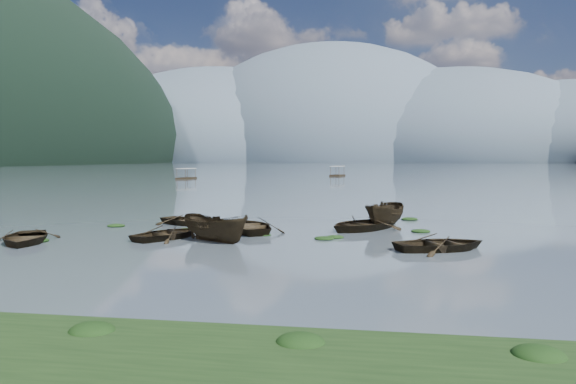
# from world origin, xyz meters

# --- Properties ---
(ground_plane) EXTENTS (2400.00, 2400.00, 0.00)m
(ground_plane) POSITION_xyz_m (0.00, 0.00, 0.00)
(ground_plane) COLOR #4B565E
(near_shore) EXTENTS (60.00, 6.00, 0.50)m
(near_shore) POSITION_xyz_m (0.00, -14.00, 0.00)
(near_shore) COLOR black
(near_shore) RESTS_ON ground
(haze_mtn_a) EXTENTS (520.00, 520.00, 280.00)m
(haze_mtn_a) POSITION_xyz_m (-260.00, 900.00, 0.00)
(haze_mtn_a) COLOR #475666
(haze_mtn_a) RESTS_ON ground
(haze_mtn_b) EXTENTS (520.00, 520.00, 340.00)m
(haze_mtn_b) POSITION_xyz_m (-60.00, 900.00, 0.00)
(haze_mtn_b) COLOR #475666
(haze_mtn_b) RESTS_ON ground
(haze_mtn_c) EXTENTS (520.00, 520.00, 260.00)m
(haze_mtn_c) POSITION_xyz_m (140.00, 900.00, 0.00)
(haze_mtn_c) COLOR #475666
(haze_mtn_c) RESTS_ON ground
(haze_mtn_d) EXTENTS (520.00, 520.00, 220.00)m
(haze_mtn_d) POSITION_xyz_m (320.00, 900.00, 0.00)
(haze_mtn_d) COLOR #475666
(haze_mtn_d) RESTS_ON ground
(rowboat_0) EXTENTS (4.74, 5.33, 0.91)m
(rowboat_0) POSITION_xyz_m (-11.85, 0.53, 0.00)
(rowboat_0) COLOR black
(rowboat_0) RESTS_ON ground
(rowboat_1) EXTENTS (4.61, 5.13, 0.87)m
(rowboat_1) POSITION_xyz_m (-5.20, 3.12, 0.00)
(rowboat_1) COLOR black
(rowboat_1) RESTS_ON ground
(rowboat_2) EXTENTS (4.67, 3.67, 1.71)m
(rowboat_2) POSITION_xyz_m (-2.30, 2.41, 0.00)
(rowboat_2) COLOR black
(rowboat_2) RESTS_ON ground
(rowboat_3) EXTENTS (5.35, 5.97, 1.02)m
(rowboat_3) POSITION_xyz_m (-1.47, 6.48, 0.00)
(rowboat_3) COLOR black
(rowboat_3) RESTS_ON ground
(rowboat_4) EXTENTS (5.37, 4.68, 0.93)m
(rowboat_4) POSITION_xyz_m (8.91, 1.67, 0.00)
(rowboat_4) COLOR black
(rowboat_4) RESTS_ON ground
(rowboat_5) EXTENTS (3.32, 5.04, 1.82)m
(rowboat_5) POSITION_xyz_m (6.59, 9.56, 0.00)
(rowboat_5) COLOR black
(rowboat_5) RESTS_ON ground
(rowboat_6) EXTENTS (5.39, 4.88, 0.92)m
(rowboat_6) POSITION_xyz_m (-6.10, 8.88, 0.00)
(rowboat_6) COLOR black
(rowboat_6) RESTS_ON ground
(rowboat_7) EXTENTS (5.96, 6.20, 1.05)m
(rowboat_7) POSITION_xyz_m (5.08, 8.03, 0.00)
(rowboat_7) COLOR black
(rowboat_7) RESTS_ON ground
(weed_clump_0) EXTENTS (1.15, 0.94, 0.25)m
(weed_clump_0) POSITION_xyz_m (-11.42, 0.94, 0.00)
(weed_clump_0) COLOR black
(weed_clump_0) RESTS_ON ground
(weed_clump_1) EXTENTS (0.92, 0.73, 0.20)m
(weed_clump_1) POSITION_xyz_m (-0.32, 4.86, 0.00)
(weed_clump_1) COLOR black
(weed_clump_1) RESTS_ON ground
(weed_clump_2) EXTENTS (1.05, 0.84, 0.23)m
(weed_clump_2) POSITION_xyz_m (3.19, 3.97, 0.00)
(weed_clump_2) COLOR black
(weed_clump_2) RESTS_ON ground
(weed_clump_3) EXTENTS (0.96, 0.81, 0.21)m
(weed_clump_3) POSITION_xyz_m (3.74, 4.58, 0.00)
(weed_clump_3) COLOR black
(weed_clump_3) RESTS_ON ground
(weed_clump_4) EXTENTS (1.13, 0.89, 0.23)m
(weed_clump_4) POSITION_xyz_m (8.56, 7.59, 0.00)
(weed_clump_4) COLOR black
(weed_clump_4) RESTS_ON ground
(weed_clump_5) EXTENTS (1.15, 0.93, 0.24)m
(weed_clump_5) POSITION_xyz_m (-10.29, 7.16, 0.00)
(weed_clump_5) COLOR black
(weed_clump_5) RESTS_ON ground
(weed_clump_6) EXTENTS (0.92, 0.77, 0.19)m
(weed_clump_6) POSITION_xyz_m (-5.33, 6.30, 0.00)
(weed_clump_6) COLOR black
(weed_clump_6) RESTS_ON ground
(weed_clump_7) EXTENTS (1.16, 0.92, 0.25)m
(weed_clump_7) POSITION_xyz_m (8.41, 13.67, 0.00)
(weed_clump_7) COLOR black
(weed_clump_7) RESTS_ON ground
(pontoon_left) EXTENTS (2.97, 6.04, 2.24)m
(pontoon_left) POSITION_xyz_m (-33.74, 84.28, 0.00)
(pontoon_left) COLOR black
(pontoon_left) RESTS_ON ground
(pontoon_centre) EXTENTS (3.82, 6.83, 2.47)m
(pontoon_centre) POSITION_xyz_m (-2.12, 107.97, 0.00)
(pontoon_centre) COLOR black
(pontoon_centre) RESTS_ON ground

